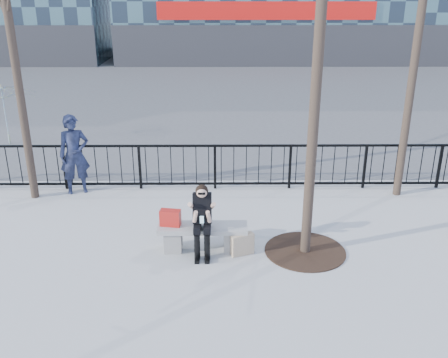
{
  "coord_description": "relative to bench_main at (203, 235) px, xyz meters",
  "views": [
    {
      "loc": [
        0.33,
        -8.23,
        4.64
      ],
      "look_at": [
        0.4,
        0.8,
        1.1
      ],
      "focal_mm": 40.0,
      "sensor_mm": 36.0,
      "label": 1
    }
  ],
  "objects": [
    {
      "name": "ground",
      "position": [
        0.0,
        0.0,
        -0.3
      ],
      "size": [
        120.0,
        120.0,
        0.0
      ],
      "primitive_type": "plane",
      "color": "#A3A39E",
      "rests_on": "ground"
    },
    {
      "name": "seated_woman",
      "position": [
        0.0,
        -0.16,
        0.37
      ],
      "size": [
        0.5,
        0.64,
        1.34
      ],
      "color": "black",
      "rests_on": "ground"
    },
    {
      "name": "vendor_umbrella",
      "position": [
        -6.19,
        6.6,
        0.63
      ],
      "size": [
        2.58,
        2.61,
        1.85
      ],
      "primitive_type": "imported",
      "rotation": [
        0.0,
        0.0,
        0.33
      ],
      "color": "yellow",
      "rests_on": "ground"
    },
    {
      "name": "handbag",
      "position": [
        -0.59,
        0.02,
        0.34
      ],
      "size": [
        0.4,
        0.24,
        0.31
      ],
      "primitive_type": "cube",
      "rotation": [
        0.0,
        0.0,
        -0.17
      ],
      "color": "#B01B15",
      "rests_on": "bench_main"
    },
    {
      "name": "standing_man",
      "position": [
        -3.07,
        2.79,
        0.64
      ],
      "size": [
        0.8,
        0.65,
        1.88
      ],
      "primitive_type": "imported",
      "rotation": [
        0.0,
        0.0,
        0.34
      ],
      "color": "black",
      "rests_on": "ground"
    },
    {
      "name": "railing",
      "position": [
        0.0,
        3.0,
        0.25
      ],
      "size": [
        14.0,
        0.06,
        1.1
      ],
      "color": "black",
      "rests_on": "ground"
    },
    {
      "name": "shopping_bag",
      "position": [
        0.73,
        -0.18,
        -0.1
      ],
      "size": [
        0.45,
        0.31,
        0.4
      ],
      "primitive_type": "cube",
      "rotation": [
        0.0,
        0.0,
        0.39
      ],
      "color": "beige",
      "rests_on": "ground"
    },
    {
      "name": "bench_main",
      "position": [
        0.0,
        0.0,
        0.0
      ],
      "size": [
        1.65,
        0.46,
        0.49
      ],
      "color": "slate",
      "rests_on": "ground"
    },
    {
      "name": "tree_grate",
      "position": [
        1.9,
        -0.1,
        -0.29
      ],
      "size": [
        1.5,
        1.5,
        0.02
      ],
      "primitive_type": "cylinder",
      "color": "black",
      "rests_on": "ground"
    },
    {
      "name": "street_surface",
      "position": [
        0.0,
        15.0,
        -0.3
      ],
      "size": [
        60.0,
        23.0,
        0.01
      ],
      "primitive_type": "cube",
      "color": "#474747",
      "rests_on": "ground"
    }
  ]
}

